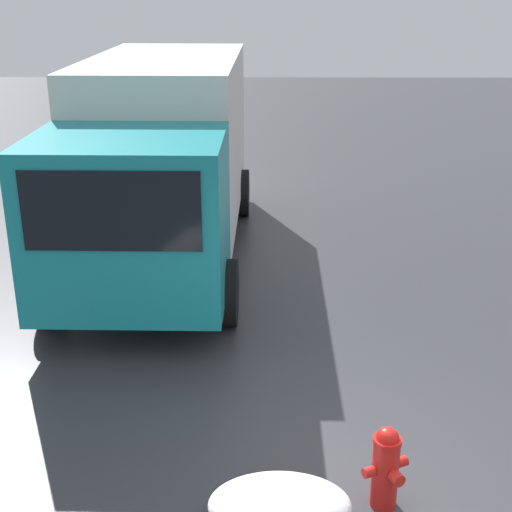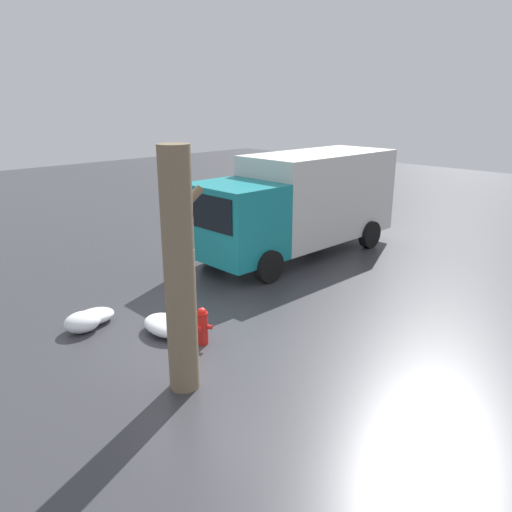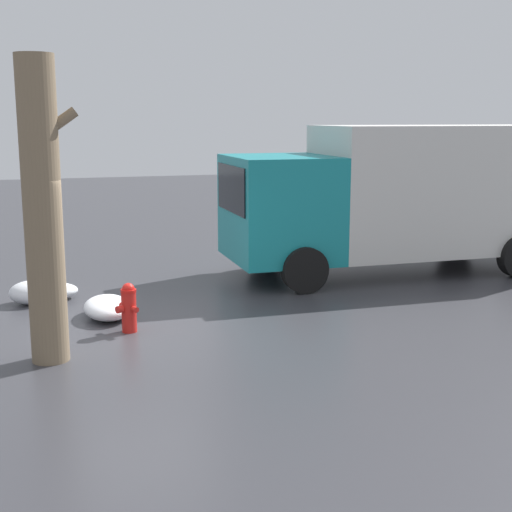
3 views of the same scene
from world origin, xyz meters
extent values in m
plane|color=#38383D|center=(0.00, 0.00, 0.00)|extent=(60.00, 60.00, 0.00)
cylinder|color=red|center=(0.00, 0.00, 0.32)|extent=(0.23, 0.23, 0.64)
cylinder|color=red|center=(0.00, 0.00, 0.66)|extent=(0.25, 0.25, 0.05)
sphere|color=red|center=(0.00, 0.00, 0.69)|extent=(0.20, 0.20, 0.20)
cylinder|color=red|center=(-0.15, -0.07, 0.40)|extent=(0.14, 0.14, 0.11)
cylinder|color=red|center=(0.07, -0.15, 0.40)|extent=(0.12, 0.13, 0.09)
cylinder|color=red|center=(-0.07, 0.15, 0.40)|extent=(0.12, 0.13, 0.09)
cube|color=teal|center=(3.46, 2.73, 1.50)|extent=(2.06, 2.42, 2.11)
cube|color=black|center=(2.44, 2.75, 1.92)|extent=(0.06, 2.01, 0.93)
cube|color=silver|center=(7.07, 2.69, 1.80)|extent=(5.21, 2.46, 2.70)
cylinder|color=black|center=(3.55, 1.53, 0.45)|extent=(0.90, 0.29, 0.90)
cylinder|color=black|center=(3.58, 3.93, 0.45)|extent=(0.90, 0.29, 0.90)
cylinder|color=black|center=(8.35, 1.47, 0.45)|extent=(0.90, 0.29, 0.90)
cylinder|color=black|center=(8.38, 3.87, 0.45)|extent=(0.90, 0.29, 0.90)
ellipsoid|color=white|center=(-0.24, 0.91, 0.18)|extent=(0.79, 1.22, 0.36)
camera|label=1|loc=(-5.08, 1.07, 4.30)|focal=50.00mm
camera|label=2|loc=(-5.69, -7.27, 4.76)|focal=35.00mm
camera|label=3|loc=(-1.34, -10.88, 3.32)|focal=50.00mm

